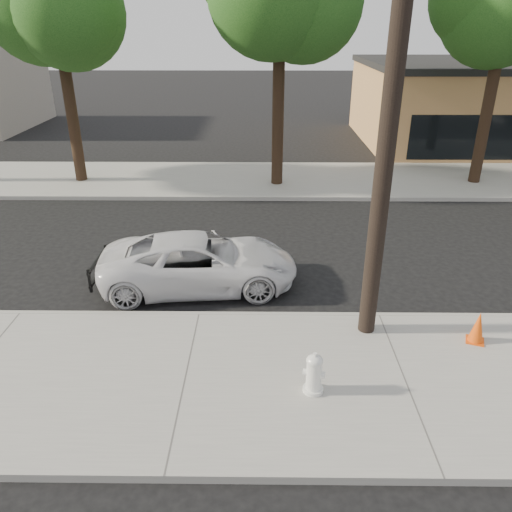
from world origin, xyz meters
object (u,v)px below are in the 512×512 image
Objects in this scene: police_cruiser at (200,262)px; traffic_cone at (478,327)px; utility_pole at (391,107)px; fire_hydrant at (314,374)px.

traffic_cone is at bearing -119.18° from police_cruiser.
fire_hydrant is (-1.30, -1.95, -4.19)m from utility_pole.
fire_hydrant is (2.44, -4.09, -0.16)m from police_cruiser.
traffic_cone is (5.87, -2.55, -0.19)m from police_cruiser.
police_cruiser reaches higher than fire_hydrant.
fire_hydrant is 1.11× the size of traffic_cone.
utility_pole is at bearing -125.52° from police_cruiser.
police_cruiser is at bearing 150.19° from utility_pole.
fire_hydrant is 3.76m from traffic_cone.
fire_hydrant reaches higher than traffic_cone.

